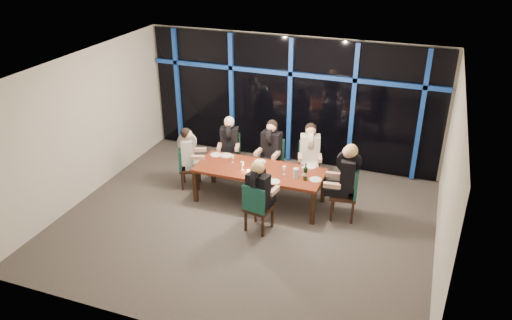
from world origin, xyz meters
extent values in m
plane|color=#534D49|center=(0.00, 0.00, 0.00)|extent=(7.00, 7.00, 0.00)
cube|color=silver|center=(0.00, 3.00, 1.50)|extent=(7.00, 0.04, 3.00)
cube|color=silver|center=(0.00, -3.00, 1.50)|extent=(7.00, 0.04, 3.00)
cube|color=silver|center=(-3.50, 0.00, 1.50)|extent=(0.04, 6.00, 3.00)
cube|color=silver|center=(3.50, 0.00, 1.50)|extent=(0.04, 6.00, 3.00)
cube|color=white|center=(0.00, 0.00, 3.00)|extent=(7.00, 6.00, 0.04)
cube|color=black|center=(0.00, 2.94, 1.50)|extent=(6.86, 0.04, 2.94)
cube|color=#143DA1|center=(-2.90, 2.89, 1.50)|extent=(0.10, 0.10, 2.94)
cube|color=#143DA1|center=(-1.45, 2.89, 1.50)|extent=(0.10, 0.10, 2.94)
cube|color=#143DA1|center=(0.00, 2.89, 1.50)|extent=(0.10, 0.10, 2.94)
cube|color=#143DA1|center=(1.45, 2.89, 1.50)|extent=(0.10, 0.10, 2.94)
cube|color=#143DA1|center=(2.90, 2.89, 1.50)|extent=(0.10, 0.10, 2.94)
cube|color=#143DA1|center=(0.00, 2.89, 2.16)|extent=(6.86, 0.10, 0.10)
cube|color=#FF2D14|center=(1.10, 3.25, 2.15)|extent=(0.60, 0.05, 0.35)
cube|color=maroon|center=(0.00, 0.80, 0.72)|extent=(2.60, 1.00, 0.06)
cube|color=black|center=(-1.24, 0.36, 0.34)|extent=(0.08, 0.08, 0.69)
cube|color=black|center=(1.24, 0.36, 0.34)|extent=(0.08, 0.08, 0.69)
cube|color=black|center=(-1.24, 1.24, 0.34)|extent=(0.08, 0.08, 0.69)
cube|color=black|center=(1.24, 1.24, 0.34)|extent=(0.08, 0.08, 0.69)
cube|color=black|center=(-1.03, 1.69, 0.44)|extent=(0.55, 0.55, 0.06)
cube|color=#1A5344|center=(-1.08, 1.88, 0.71)|extent=(0.44, 0.17, 0.49)
cube|color=black|center=(-1.15, 1.47, 0.21)|extent=(0.05, 0.05, 0.41)
cube|color=black|center=(-0.81, 1.57, 0.21)|extent=(0.05, 0.05, 0.41)
cube|color=black|center=(-1.25, 1.81, 0.21)|extent=(0.05, 0.05, 0.41)
cube|color=black|center=(-0.91, 1.91, 0.21)|extent=(0.05, 0.05, 0.41)
cube|color=black|center=(-0.05, 1.68, 0.46)|extent=(0.50, 0.50, 0.06)
cube|color=#1A5344|center=(-0.03, 1.88, 0.74)|extent=(0.46, 0.09, 0.51)
cube|color=black|center=(-0.25, 1.51, 0.22)|extent=(0.04, 0.04, 0.43)
cube|color=black|center=(0.12, 1.48, 0.22)|extent=(0.04, 0.04, 0.43)
cube|color=black|center=(-0.22, 1.88, 0.22)|extent=(0.04, 0.04, 0.43)
cube|color=black|center=(0.15, 1.85, 0.22)|extent=(0.04, 0.04, 0.43)
cube|color=black|center=(0.79, 1.79, 0.46)|extent=(0.57, 0.57, 0.06)
cube|color=#1A5344|center=(0.73, 1.98, 0.74)|extent=(0.46, 0.17, 0.51)
cube|color=black|center=(0.66, 1.56, 0.22)|extent=(0.05, 0.05, 0.43)
cube|color=black|center=(1.02, 1.66, 0.22)|extent=(0.05, 0.05, 0.43)
cube|color=black|center=(0.56, 1.91, 0.22)|extent=(0.05, 0.05, 0.43)
cube|color=black|center=(0.92, 2.01, 0.22)|extent=(0.05, 0.05, 0.43)
cube|color=black|center=(-1.62, 0.91, 0.44)|extent=(0.56, 0.56, 0.06)
cube|color=#1A5344|center=(-1.80, 0.84, 0.70)|extent=(0.20, 0.42, 0.48)
cube|color=black|center=(-1.39, 0.81, 0.20)|extent=(0.05, 0.05, 0.41)
cube|color=black|center=(-1.52, 1.13, 0.20)|extent=(0.05, 0.05, 0.41)
cube|color=black|center=(-1.72, 0.68, 0.20)|extent=(0.05, 0.05, 0.41)
cube|color=black|center=(-1.84, 1.01, 0.20)|extent=(0.05, 0.05, 0.41)
cube|color=black|center=(1.73, 0.80, 0.50)|extent=(0.55, 0.55, 0.07)
cube|color=#1A5344|center=(1.95, 0.83, 0.80)|extent=(0.11, 0.50, 0.55)
cube|color=black|center=(1.51, 0.98, 0.23)|extent=(0.05, 0.05, 0.46)
cube|color=black|center=(1.55, 0.58, 0.23)|extent=(0.05, 0.05, 0.46)
cube|color=black|center=(1.91, 1.02, 0.23)|extent=(0.05, 0.05, 0.46)
cube|color=black|center=(1.95, 0.63, 0.23)|extent=(0.05, 0.05, 0.46)
cube|color=black|center=(0.34, -0.16, 0.46)|extent=(0.53, 0.53, 0.06)
cube|color=#1A5344|center=(0.30, -0.36, 0.73)|extent=(0.46, 0.13, 0.51)
cube|color=black|center=(0.55, -0.01, 0.21)|extent=(0.05, 0.05, 0.43)
cube|color=black|center=(0.19, 0.05, 0.21)|extent=(0.05, 0.05, 0.43)
cube|color=black|center=(0.48, -0.38, 0.21)|extent=(0.05, 0.05, 0.43)
cube|color=black|center=(0.12, -0.31, 0.21)|extent=(0.05, 0.05, 0.43)
cube|color=black|center=(-1.00, 1.58, 0.54)|extent=(0.45, 0.50, 0.14)
cube|color=black|center=(-1.04, 1.73, 0.87)|extent=(0.44, 0.34, 0.55)
cylinder|color=black|center=(-1.04, 1.73, 1.08)|extent=(0.21, 0.43, 0.41)
sphere|color=tan|center=(-1.03, 1.71, 1.26)|extent=(0.21, 0.21, 0.21)
sphere|color=silver|center=(-1.04, 1.75, 1.29)|extent=(0.23, 0.23, 0.23)
cube|color=tan|center=(-1.16, 1.45, 0.79)|extent=(0.16, 0.31, 0.08)
cube|color=tan|center=(-0.79, 1.56, 0.79)|extent=(0.16, 0.31, 0.08)
cube|color=black|center=(-0.06, 1.55, 0.56)|extent=(0.40, 0.46, 0.14)
cube|color=black|center=(-0.05, 1.72, 0.90)|extent=(0.43, 0.28, 0.58)
cylinder|color=black|center=(-0.05, 1.72, 1.13)|extent=(0.14, 0.44, 0.43)
sphere|color=tan|center=(-0.05, 1.70, 1.31)|extent=(0.22, 0.22, 0.22)
sphere|color=black|center=(-0.05, 1.74, 1.35)|extent=(0.24, 0.24, 0.24)
cube|color=tan|center=(-0.27, 1.49, 0.79)|extent=(0.11, 0.31, 0.08)
cube|color=tan|center=(0.14, 1.46, 0.79)|extent=(0.11, 0.31, 0.08)
cube|color=silver|center=(0.82, 1.67, 0.57)|extent=(0.47, 0.51, 0.14)
cube|color=silver|center=(0.78, 1.83, 0.90)|extent=(0.46, 0.35, 0.58)
cylinder|color=silver|center=(0.78, 1.83, 1.13)|extent=(0.21, 0.44, 0.43)
sphere|color=tan|center=(0.78, 1.81, 1.32)|extent=(0.22, 0.22, 0.22)
sphere|color=black|center=(0.77, 1.85, 1.35)|extent=(0.24, 0.24, 0.24)
cube|color=tan|center=(0.64, 1.53, 0.79)|extent=(0.16, 0.32, 0.08)
cube|color=tan|center=(1.04, 1.64, 0.79)|extent=(0.16, 0.32, 0.08)
cube|color=black|center=(-1.51, 0.95, 0.53)|extent=(0.50, 0.47, 0.14)
cube|color=black|center=(-1.66, 0.89, 0.85)|extent=(0.36, 0.45, 0.54)
cylinder|color=black|center=(-1.66, 0.89, 1.07)|extent=(0.41, 0.24, 0.41)
sphere|color=tan|center=(-1.64, 0.90, 1.24)|extent=(0.20, 0.20, 0.20)
sphere|color=black|center=(-1.67, 0.89, 1.27)|extent=(0.22, 0.22, 0.22)
cube|color=tan|center=(-1.37, 0.80, 0.79)|extent=(0.30, 0.18, 0.08)
cube|color=tan|center=(-1.51, 1.16, 0.79)|extent=(0.30, 0.18, 0.08)
cube|color=black|center=(1.60, 0.79, 0.61)|extent=(0.50, 0.45, 0.15)
cube|color=black|center=(1.77, 0.81, 0.97)|extent=(0.31, 0.47, 0.62)
cylinder|color=black|center=(1.77, 0.81, 1.21)|extent=(0.47, 0.16, 0.46)
sphere|color=tan|center=(1.75, 0.81, 1.41)|extent=(0.23, 0.23, 0.23)
sphere|color=tan|center=(1.80, 0.81, 1.45)|extent=(0.25, 0.25, 0.25)
cube|color=tan|center=(1.49, 1.00, 0.79)|extent=(0.34, 0.12, 0.09)
cube|color=tan|center=(1.53, 0.56, 0.79)|extent=(0.34, 0.12, 0.09)
cube|color=black|center=(0.36, -0.04, 0.56)|extent=(0.44, 0.49, 0.14)
cube|color=black|center=(0.33, -0.20, 0.90)|extent=(0.45, 0.32, 0.57)
cylinder|color=black|center=(0.33, -0.20, 1.12)|extent=(0.18, 0.44, 0.43)
sphere|color=tan|center=(0.33, -0.18, 1.30)|extent=(0.21, 0.21, 0.21)
sphere|color=tan|center=(0.33, -0.22, 1.34)|extent=(0.23, 0.23, 0.23)
cube|color=tan|center=(0.58, 0.00, 0.79)|extent=(0.14, 0.32, 0.08)
cube|color=tan|center=(0.17, 0.08, 0.79)|extent=(0.14, 0.32, 0.08)
cylinder|color=white|center=(-0.88, 1.15, 0.76)|extent=(0.24, 0.24, 0.01)
cylinder|color=white|center=(-0.10, 1.12, 0.76)|extent=(0.24, 0.24, 0.01)
cylinder|color=white|center=(0.94, 1.25, 0.76)|extent=(0.24, 0.24, 0.01)
cylinder|color=white|center=(-1.10, 1.11, 0.76)|extent=(0.24, 0.24, 0.01)
cylinder|color=white|center=(1.17, 0.74, 0.76)|extent=(0.24, 0.24, 0.01)
cylinder|color=white|center=(0.44, 0.39, 0.76)|extent=(0.24, 0.24, 0.01)
cylinder|color=black|center=(0.98, 0.68, 0.88)|extent=(0.08, 0.08, 0.26)
cylinder|color=black|center=(0.98, 0.68, 1.05)|extent=(0.03, 0.03, 0.10)
cylinder|color=silver|center=(0.98, 0.68, 0.88)|extent=(0.08, 0.08, 0.07)
cylinder|color=silver|center=(0.79, 0.70, 0.85)|extent=(0.11, 0.11, 0.20)
cylinder|color=silver|center=(0.85, 0.70, 0.87)|extent=(0.02, 0.02, 0.14)
cylinder|color=#FFA84C|center=(-0.17, 0.63, 0.77)|extent=(0.05, 0.05, 0.03)
cylinder|color=white|center=(-0.31, 0.65, 0.75)|extent=(0.07, 0.07, 0.01)
cylinder|color=white|center=(-0.31, 0.65, 0.81)|extent=(0.01, 0.01, 0.11)
cylinder|color=white|center=(-0.31, 0.65, 0.90)|extent=(0.07, 0.07, 0.07)
cylinder|color=silver|center=(0.07, 0.82, 0.75)|extent=(0.07, 0.07, 0.01)
cylinder|color=silver|center=(0.07, 0.82, 0.81)|extent=(0.01, 0.01, 0.11)
cylinder|color=silver|center=(0.07, 0.82, 0.90)|extent=(0.07, 0.07, 0.08)
cylinder|color=silver|center=(0.53, 0.75, 0.75)|extent=(0.07, 0.07, 0.01)
cylinder|color=silver|center=(0.53, 0.75, 0.81)|extent=(0.01, 0.01, 0.10)
cylinder|color=silver|center=(0.53, 0.75, 0.90)|extent=(0.07, 0.07, 0.07)
cylinder|color=silver|center=(-0.62, 0.91, 0.75)|extent=(0.06, 0.06, 0.01)
cylinder|color=silver|center=(-0.62, 0.91, 0.80)|extent=(0.01, 0.01, 0.09)
cylinder|color=silver|center=(-0.62, 0.91, 0.88)|extent=(0.06, 0.06, 0.06)
cylinder|color=silver|center=(0.89, 0.86, 0.75)|extent=(0.06, 0.06, 0.01)
cylinder|color=silver|center=(0.89, 0.86, 0.80)|extent=(0.01, 0.01, 0.10)
cylinder|color=silver|center=(0.89, 0.86, 0.89)|extent=(0.07, 0.07, 0.07)
camera|label=1|loc=(2.99, -7.63, 5.34)|focal=35.00mm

